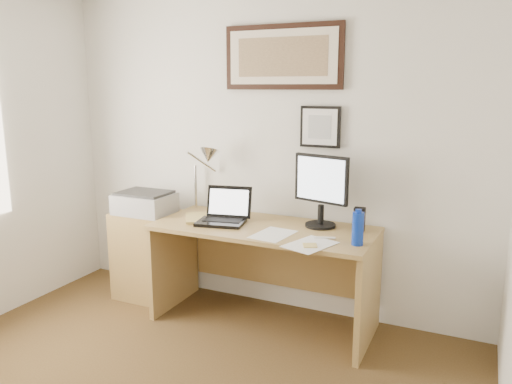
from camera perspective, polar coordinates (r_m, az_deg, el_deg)
The scene contains 17 objects.
wall_back at distance 3.89m, azimuth 1.05°, elevation 4.77°, with size 3.50×0.02×2.50m, color white.
side_cabinet at distance 4.29m, azimuth -12.19°, elevation -7.00°, with size 0.50×0.40×0.73m, color olive.
water_bottle at distance 3.23m, azimuth 11.56°, elevation -4.13°, with size 0.07×0.07×0.21m, color #0D2EA9.
bottle_cap at distance 3.20m, azimuth 11.65°, elevation -2.12°, with size 0.04×0.04×0.02m, color #0D2EA9.
speaker at distance 3.54m, azimuth 11.72°, elevation -3.10°, with size 0.07×0.07×0.17m, color black.
paper_sheet_a at distance 3.41m, azimuth 1.95°, elevation -4.86°, with size 0.23×0.32×0.00m, color white.
paper_sheet_b at distance 3.21m, azimuth 6.19°, elevation -5.98°, with size 0.23×0.33×0.00m, color white.
sticky_pad at distance 3.18m, azimuth 6.19°, elevation -6.09°, with size 0.09×0.09×0.01m, color #DBBF68.
marker_pen at distance 3.34m, azimuth 7.87°, elevation -5.21°, with size 0.02×0.02×0.14m, color white.
book at distance 3.81m, azimuth -8.02°, elevation -3.02°, with size 0.22×0.30×0.02m, color tan.
desk at distance 3.75m, azimuth 1.35°, elevation -7.08°, with size 1.60×0.70×0.75m.
laptop at distance 3.70m, azimuth -3.69°, elevation -2.63°, with size 0.38×0.36×0.26m.
lcd_monitor at distance 3.55m, azimuth 7.44°, elevation 0.54°, with size 0.42×0.22×0.52m.
printer at distance 4.13m, azimuth -12.59°, elevation -1.20°, with size 0.44×0.34×0.18m.
desk_lamp at distance 3.92m, azimuth -5.56°, elevation 3.84°, with size 0.29×0.27×0.53m.
picture_large at distance 3.79m, azimuth 3.06°, elevation 15.16°, with size 0.92×0.04×0.47m.
picture_small at distance 3.69m, azimuth 7.34°, elevation 7.39°, with size 0.30×0.03×0.30m.
Camera 1 is at (1.56, -1.54, 1.74)m, focal length 35.00 mm.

